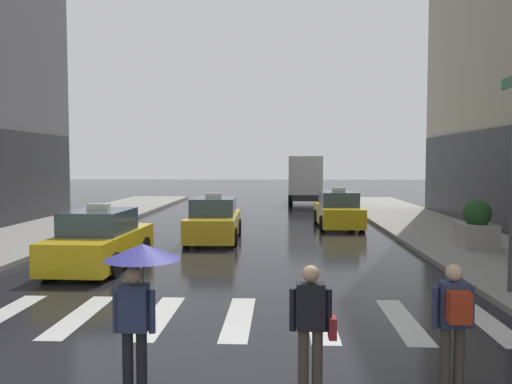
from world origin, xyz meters
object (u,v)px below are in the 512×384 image
object	(u,v)px
taxi_lead	(100,241)
planter_mid_block	(477,226)
box_truck	(305,178)
pedestrian_with_backpack	(454,316)
pedestrian_with_handbag	(312,320)
taxi_second	(214,221)
taxi_third	(338,211)
pedestrian_with_umbrella	(140,277)

from	to	relation	value
taxi_lead	planter_mid_block	xyz separation A→B (m)	(11.55, 2.79, 0.15)
taxi_lead	box_truck	distance (m)	23.07
taxi_lead	planter_mid_block	world-z (taller)	taxi_lead
pedestrian_with_backpack	pedestrian_with_handbag	size ratio (longest dim) A/B	1.00
taxi_second	taxi_lead	bearing A→B (deg)	-116.90
pedestrian_with_handbag	taxi_lead	bearing A→B (deg)	125.77
planter_mid_block	taxi_second	bearing A→B (deg)	165.63
taxi_third	pedestrian_with_handbag	distance (m)	17.07
pedestrian_with_umbrella	taxi_lead	bearing A→B (deg)	112.97
taxi_second	planter_mid_block	distance (m)	9.26
taxi_second	planter_mid_block	world-z (taller)	taxi_second
taxi_lead	pedestrian_with_umbrella	bearing A→B (deg)	-67.03
taxi_third	planter_mid_block	bearing A→B (deg)	-59.70
pedestrian_with_backpack	planter_mid_block	size ratio (longest dim) A/B	1.03
taxi_second	box_truck	xyz separation A→B (m)	(4.27, 16.91, 1.13)
taxi_second	pedestrian_with_backpack	bearing A→B (deg)	-69.25
pedestrian_with_umbrella	pedestrian_with_handbag	bearing A→B (deg)	4.43
box_truck	taxi_lead	bearing A→B (deg)	-107.30
taxi_second	pedestrian_with_handbag	distance (m)	13.06
taxi_second	taxi_third	xyz separation A→B (m)	(5.18, 4.19, 0.00)
taxi_second	pedestrian_with_handbag	size ratio (longest dim) A/B	2.78
taxi_lead	box_truck	bearing A→B (deg)	72.70
pedestrian_with_backpack	pedestrian_with_umbrella	bearing A→B (deg)	-175.62
taxi_third	pedestrian_with_umbrella	world-z (taller)	pedestrian_with_umbrella
box_truck	pedestrian_with_umbrella	size ratio (longest dim) A/B	3.92
taxi_second	box_truck	distance (m)	17.48
taxi_lead	pedestrian_with_handbag	distance (m)	9.41
pedestrian_with_backpack	planter_mid_block	xyz separation A→B (m)	(4.20, 10.29, -0.10)
pedestrian_with_umbrella	pedestrian_with_backpack	distance (m)	4.09
taxi_third	pedestrian_with_umbrella	bearing A→B (deg)	-104.59
pedestrian_with_umbrella	pedestrian_with_handbag	size ratio (longest dim) A/B	1.18
box_truck	pedestrian_with_backpack	size ratio (longest dim) A/B	4.61
pedestrian_with_umbrella	pedestrian_with_backpack	size ratio (longest dim) A/B	1.18
taxi_second	pedestrian_with_umbrella	size ratio (longest dim) A/B	2.36
box_truck	planter_mid_block	distance (m)	19.80
taxi_third	pedestrian_with_handbag	bearing A→B (deg)	-97.60
planter_mid_block	pedestrian_with_umbrella	bearing A→B (deg)	-127.87
taxi_third	planter_mid_block	size ratio (longest dim) A/B	2.86
taxi_third	box_truck	world-z (taller)	box_truck
pedestrian_with_handbag	planter_mid_block	xyz separation A→B (m)	(6.05, 10.43, -0.06)
pedestrian_with_umbrella	planter_mid_block	bearing A→B (deg)	52.13
taxi_lead	pedestrian_with_backpack	bearing A→B (deg)	-45.56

